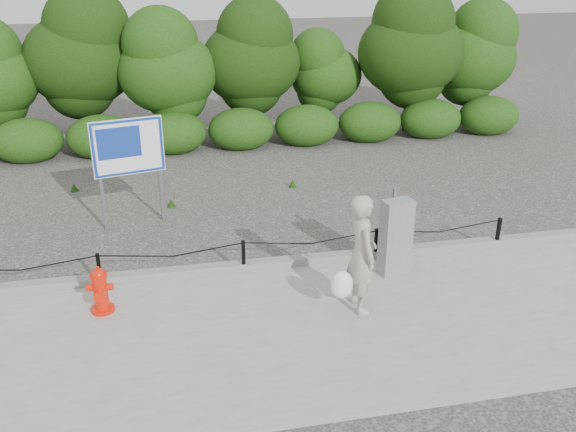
{
  "coord_description": "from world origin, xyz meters",
  "views": [
    {
      "loc": [
        -1.18,
        -9.7,
        5.4
      ],
      "look_at": [
        0.86,
        0.2,
        1.0
      ],
      "focal_mm": 38.0,
      "sensor_mm": 36.0,
      "label": 1
    }
  ],
  "objects_px": {
    "fire_hydrant": "(100,290)",
    "advertising_sign": "(128,152)",
    "utility_cabinet": "(395,237)",
    "pedestrian": "(360,256)"
  },
  "relations": [
    {
      "from": "fire_hydrant",
      "to": "utility_cabinet",
      "type": "height_order",
      "value": "utility_cabinet"
    },
    {
      "from": "fire_hydrant",
      "to": "advertising_sign",
      "type": "relative_size",
      "value": 0.34
    },
    {
      "from": "utility_cabinet",
      "to": "fire_hydrant",
      "type": "bearing_deg",
      "value": 172.46
    },
    {
      "from": "advertising_sign",
      "to": "fire_hydrant",
      "type": "bearing_deg",
      "value": -110.47
    },
    {
      "from": "utility_cabinet",
      "to": "advertising_sign",
      "type": "height_order",
      "value": "advertising_sign"
    },
    {
      "from": "utility_cabinet",
      "to": "advertising_sign",
      "type": "xyz_separation_m",
      "value": [
        -4.61,
        3.21,
        0.86
      ]
    },
    {
      "from": "fire_hydrant",
      "to": "utility_cabinet",
      "type": "distance_m",
      "value": 5.06
    },
    {
      "from": "fire_hydrant",
      "to": "utility_cabinet",
      "type": "relative_size",
      "value": 0.52
    },
    {
      "from": "pedestrian",
      "to": "advertising_sign",
      "type": "distance_m",
      "value": 5.6
    },
    {
      "from": "fire_hydrant",
      "to": "advertising_sign",
      "type": "bearing_deg",
      "value": 88.42
    }
  ]
}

